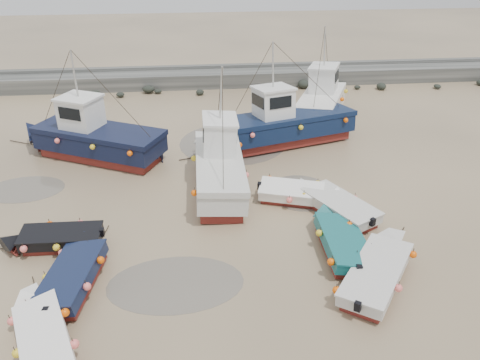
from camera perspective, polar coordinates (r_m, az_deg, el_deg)
The scene contains 18 objects.
ground at distance 20.90m, azimuth -1.00°, elevation -6.73°, with size 120.00×120.00×0.00m, color tan.
seawall at distance 40.65m, azimuth -3.62°, elevation 12.25°, with size 60.00×4.92×1.50m.
puddle_a at distance 18.54m, azimuth -7.85°, elevation -12.42°, with size 5.27×5.27×0.01m, color #625B4F.
puddle_b at distance 24.26m, azimuth 7.40°, elevation -1.50°, with size 3.43×3.43×0.01m, color #625B4F.
puddle_c at distance 26.81m, azimuth -24.76°, elevation -1.02°, with size 4.05×4.05×0.01m, color #625B4F.
puddle_d at distance 29.61m, azimuth -0.89°, elevation 4.57°, with size 6.71×6.71×0.01m, color #625B4F.
dinghy_0 at distance 17.05m, azimuth -22.60°, elevation -16.88°, with size 3.10×5.93×1.43m.
dinghy_1 at distance 19.15m, azimuth -19.29°, elevation -10.40°, with size 2.56×6.14×1.43m.
dinghy_2 at distance 20.23m, azimuth 12.02°, elevation -6.91°, with size 2.22×6.03×1.43m.
dinghy_3 at distance 18.99m, azimuth 16.69°, elevation -10.32°, with size 4.66×5.85×1.43m.
dinghy_4 at distance 21.36m, azimuth -21.84°, elevation -6.43°, with size 5.64×1.87×1.43m.
dinghy_5 at distance 23.18m, azimuth 7.21°, elevation -1.44°, with size 5.26×2.66×1.43m.
dinghy_6 at distance 22.63m, azimuth 11.42°, elevation -2.68°, with size 3.65×5.76×1.43m.
cabin_boat_0 at distance 28.64m, azimuth -17.82°, elevation 5.14°, with size 10.23×6.24×6.22m.
cabin_boat_1 at distance 24.15m, azimuth -2.81°, elevation 2.19°, with size 2.88×9.97×6.22m.
cabin_boat_2 at distance 29.07m, azimuth 4.97°, elevation 6.77°, with size 11.14×5.33×6.22m.
cabin_boat_3 at distance 33.85m, azimuth 10.20°, elevation 9.77°, with size 5.31×8.79×6.22m.
person at distance 27.45m, azimuth -9.79°, elevation 2.08°, with size 0.64×0.42×1.76m, color #191E36.
Camera 1 is at (-1.34, -16.97, 12.12)m, focal length 35.00 mm.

